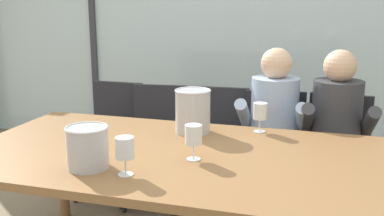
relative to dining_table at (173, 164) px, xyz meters
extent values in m
plane|color=#847056|center=(0.00, 1.00, -0.67)|extent=(14.00, 14.00, 0.00)
cube|color=silver|center=(0.00, 2.28, 0.63)|extent=(7.35, 0.03, 2.60)
cube|color=#38383D|center=(-1.65, 2.26, 0.63)|extent=(0.06, 0.06, 2.60)
cube|color=#568942|center=(0.00, 5.92, 0.36)|extent=(13.35, 2.40, 2.07)
cube|color=olive|center=(0.00, 0.00, 0.04)|extent=(2.15, 1.16, 0.04)
cylinder|color=olive|center=(-0.97, 0.48, -0.32)|extent=(0.07, 0.07, 0.70)
cylinder|color=olive|center=(0.97, 0.48, -0.32)|extent=(0.07, 0.07, 0.70)
cube|color=#232328|center=(-0.83, 0.90, -0.23)|extent=(0.45, 0.45, 0.03)
cube|color=#232328|center=(-0.83, 1.10, -0.01)|extent=(0.42, 0.04, 0.42)
cylinder|color=#232328|center=(-1.03, 0.71, -0.46)|extent=(0.04, 0.04, 0.43)
cylinder|color=#232328|center=(-0.65, 0.70, -0.46)|extent=(0.04, 0.04, 0.43)
cylinder|color=#232328|center=(-1.02, 1.09, -0.46)|extent=(0.04, 0.04, 0.43)
cylinder|color=#232328|center=(-0.64, 1.08, -0.46)|extent=(0.04, 0.04, 0.43)
cube|color=#232328|center=(-0.44, 0.87, -0.23)|extent=(0.49, 0.49, 0.03)
cube|color=#232328|center=(-0.46, 1.07, -0.01)|extent=(0.42, 0.09, 0.42)
cylinder|color=#232328|center=(-0.60, 0.66, -0.46)|extent=(0.04, 0.04, 0.43)
cylinder|color=#232328|center=(-0.23, 0.71, -0.46)|extent=(0.04, 0.04, 0.43)
cylinder|color=#232328|center=(-0.65, 1.04, -0.46)|extent=(0.04, 0.04, 0.43)
cylinder|color=#232328|center=(-0.27, 1.09, -0.46)|extent=(0.04, 0.04, 0.43)
cube|color=#232328|center=(0.01, 0.91, -0.23)|extent=(0.46, 0.46, 0.03)
cube|color=#232328|center=(0.00, 1.11, -0.01)|extent=(0.42, 0.06, 0.42)
cylinder|color=#232328|center=(-0.17, 0.71, -0.46)|extent=(0.04, 0.04, 0.43)
cylinder|color=#232328|center=(0.21, 0.73, -0.46)|extent=(0.04, 0.04, 0.43)
cylinder|color=#232328|center=(-0.19, 1.09, -0.46)|extent=(0.04, 0.04, 0.43)
cylinder|color=#232328|center=(0.19, 1.11, -0.46)|extent=(0.04, 0.04, 0.43)
cube|color=#232328|center=(0.43, 0.88, -0.23)|extent=(0.49, 0.49, 0.03)
cube|color=#232328|center=(0.41, 1.08, -0.01)|extent=(0.42, 0.09, 0.42)
cylinder|color=#232328|center=(0.26, 0.67, -0.46)|extent=(0.04, 0.04, 0.43)
cylinder|color=#232328|center=(0.64, 0.71, -0.46)|extent=(0.04, 0.04, 0.43)
cylinder|color=#232328|center=(0.22, 1.04, -0.46)|extent=(0.04, 0.04, 0.43)
cylinder|color=#232328|center=(0.60, 1.09, -0.46)|extent=(0.04, 0.04, 0.43)
cube|color=#232328|center=(0.83, 0.89, -0.23)|extent=(0.47, 0.47, 0.03)
cube|color=#232328|center=(0.85, 1.09, -0.01)|extent=(0.42, 0.07, 0.42)
cylinder|color=#232328|center=(0.63, 0.71, -0.46)|extent=(0.04, 0.04, 0.43)
cylinder|color=#232328|center=(1.00, 0.68, -0.46)|extent=(0.04, 0.04, 0.43)
cylinder|color=#232328|center=(0.66, 1.09, -0.46)|extent=(0.04, 0.04, 0.43)
cylinder|color=#232328|center=(1.03, 1.06, -0.46)|extent=(0.04, 0.04, 0.43)
cylinder|color=#9EB2D1|center=(0.41, 0.93, 0.06)|extent=(0.32, 0.32, 0.52)
sphere|color=#DBAD89|center=(0.41, 0.93, 0.41)|extent=(0.21, 0.21, 0.21)
cube|color=#47423D|center=(0.32, 0.73, -0.20)|extent=(0.13, 0.40, 0.13)
cube|color=#47423D|center=(0.50, 0.73, -0.20)|extent=(0.13, 0.40, 0.13)
cylinder|color=#47423D|center=(0.33, 0.53, -0.45)|extent=(0.10, 0.10, 0.45)
cylinder|color=#47423D|center=(0.51, 0.53, -0.45)|extent=(0.10, 0.10, 0.45)
cylinder|color=#9EB2D1|center=(0.22, 0.81, 0.08)|extent=(0.08, 0.32, 0.26)
cylinder|color=#9EB2D1|center=(0.60, 0.81, 0.08)|extent=(0.08, 0.32, 0.26)
cylinder|color=#38383D|center=(0.82, 0.93, 0.06)|extent=(0.34, 0.34, 0.52)
sphere|color=#DBAD89|center=(0.82, 0.93, 0.41)|extent=(0.21, 0.21, 0.21)
cube|color=#47423D|center=(0.74, 0.73, -0.20)|extent=(0.15, 0.41, 0.13)
cube|color=#47423D|center=(0.92, 0.74, -0.20)|extent=(0.15, 0.41, 0.13)
cylinder|color=#47423D|center=(0.75, 0.53, -0.45)|extent=(0.10, 0.10, 0.45)
cylinder|color=#38383D|center=(0.63, 0.80, 0.08)|extent=(0.10, 0.33, 0.26)
cylinder|color=#38383D|center=(1.01, 0.82, 0.08)|extent=(0.10, 0.33, 0.26)
cylinder|color=#B7B7BC|center=(0.00, 0.37, 0.19)|extent=(0.20, 0.20, 0.25)
torus|color=silver|center=(0.00, 0.37, 0.31)|extent=(0.21, 0.21, 0.01)
cylinder|color=#B7B7BC|center=(-0.30, -0.32, 0.16)|extent=(0.19, 0.19, 0.19)
torus|color=silver|center=(-0.30, -0.32, 0.26)|extent=(0.20, 0.20, 0.01)
cylinder|color=silver|center=(-0.10, -0.36, 0.07)|extent=(0.07, 0.07, 0.00)
cylinder|color=silver|center=(-0.10, -0.36, 0.11)|extent=(0.01, 0.01, 0.07)
cylinder|color=silver|center=(-0.10, -0.36, 0.19)|extent=(0.08, 0.08, 0.09)
cylinder|color=#560C1E|center=(-0.10, -0.36, 0.16)|extent=(0.07, 0.07, 0.04)
cylinder|color=silver|center=(0.13, -0.08, 0.07)|extent=(0.07, 0.07, 0.00)
cylinder|color=silver|center=(0.13, -0.08, 0.11)|extent=(0.01, 0.01, 0.07)
cylinder|color=silver|center=(0.13, -0.08, 0.19)|extent=(0.08, 0.08, 0.09)
cylinder|color=#560C1E|center=(0.13, -0.08, 0.16)|extent=(0.07, 0.07, 0.04)
cylinder|color=silver|center=(0.37, 0.49, 0.07)|extent=(0.07, 0.07, 0.00)
cylinder|color=silver|center=(0.37, 0.49, 0.11)|extent=(0.01, 0.01, 0.07)
cylinder|color=silver|center=(0.37, 0.49, 0.19)|extent=(0.08, 0.08, 0.09)
cylinder|color=maroon|center=(0.37, 0.49, 0.16)|extent=(0.07, 0.07, 0.04)
camera|label=1|loc=(0.70, -2.04, 0.81)|focal=41.66mm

